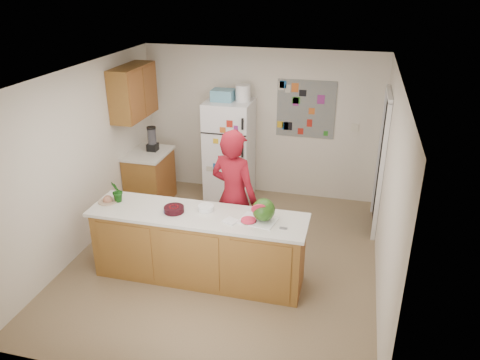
% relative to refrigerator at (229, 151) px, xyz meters
% --- Properties ---
extents(floor, '(4.00, 4.50, 0.02)m').
position_rel_refrigerator_xyz_m(floor, '(0.45, -1.88, -0.86)').
color(floor, brown).
rests_on(floor, ground).
extents(wall_back, '(4.00, 0.02, 2.50)m').
position_rel_refrigerator_xyz_m(wall_back, '(0.45, 0.38, 0.40)').
color(wall_back, beige).
rests_on(wall_back, ground).
extents(wall_left, '(0.02, 4.50, 2.50)m').
position_rel_refrigerator_xyz_m(wall_left, '(-1.56, -1.88, 0.40)').
color(wall_left, beige).
rests_on(wall_left, ground).
extents(wall_right, '(0.02, 4.50, 2.50)m').
position_rel_refrigerator_xyz_m(wall_right, '(2.46, -1.88, 0.40)').
color(wall_right, beige).
rests_on(wall_right, ground).
extents(ceiling, '(4.00, 4.50, 0.02)m').
position_rel_refrigerator_xyz_m(ceiling, '(0.45, -1.88, 1.66)').
color(ceiling, white).
rests_on(ceiling, wall_back).
extents(doorway, '(0.03, 0.85, 2.04)m').
position_rel_refrigerator_xyz_m(doorway, '(2.44, -0.43, 0.17)').
color(doorway, black).
rests_on(doorway, ground).
extents(peninsula_base, '(2.60, 0.62, 0.88)m').
position_rel_refrigerator_xyz_m(peninsula_base, '(0.25, -2.38, -0.41)').
color(peninsula_base, brown).
rests_on(peninsula_base, floor).
extents(peninsula_top, '(2.68, 0.70, 0.04)m').
position_rel_refrigerator_xyz_m(peninsula_top, '(0.25, -2.38, 0.05)').
color(peninsula_top, silver).
rests_on(peninsula_top, peninsula_base).
extents(side_counter_base, '(0.60, 0.80, 0.86)m').
position_rel_refrigerator_xyz_m(side_counter_base, '(-1.24, -0.53, -0.42)').
color(side_counter_base, brown).
rests_on(side_counter_base, floor).
extents(side_counter_top, '(0.64, 0.84, 0.04)m').
position_rel_refrigerator_xyz_m(side_counter_top, '(-1.24, -0.53, 0.03)').
color(side_counter_top, silver).
rests_on(side_counter_top, side_counter_base).
extents(upper_cabinets, '(0.35, 1.00, 0.80)m').
position_rel_refrigerator_xyz_m(upper_cabinets, '(-1.37, -0.58, 1.05)').
color(upper_cabinets, brown).
rests_on(upper_cabinets, wall_left).
extents(refrigerator, '(0.75, 0.70, 1.70)m').
position_rel_refrigerator_xyz_m(refrigerator, '(0.00, 0.00, 0.00)').
color(refrigerator, silver).
rests_on(refrigerator, floor).
extents(fridge_top_bin, '(0.35, 0.28, 0.18)m').
position_rel_refrigerator_xyz_m(fridge_top_bin, '(-0.10, 0.00, 0.94)').
color(fridge_top_bin, '#5999B2').
rests_on(fridge_top_bin, refrigerator).
extents(photo_collage, '(0.95, 0.01, 0.95)m').
position_rel_refrigerator_xyz_m(photo_collage, '(1.20, 0.36, 0.70)').
color(photo_collage, slate).
rests_on(photo_collage, wall_back).
extents(person, '(0.77, 0.63, 1.84)m').
position_rel_refrigerator_xyz_m(person, '(0.56, -1.82, 0.07)').
color(person, maroon).
rests_on(person, floor).
extents(blender_appliance, '(0.14, 0.14, 0.38)m').
position_rel_refrigerator_xyz_m(blender_appliance, '(-1.19, -0.43, 0.24)').
color(blender_appliance, black).
rests_on(blender_appliance, side_counter_top).
extents(cutting_board, '(0.46, 0.38, 0.01)m').
position_rel_refrigerator_xyz_m(cutting_board, '(1.00, -2.38, 0.08)').
color(cutting_board, silver).
rests_on(cutting_board, peninsula_top).
extents(watermelon, '(0.27, 0.27, 0.27)m').
position_rel_refrigerator_xyz_m(watermelon, '(1.06, -2.36, 0.22)').
color(watermelon, '#275716').
rests_on(watermelon, cutting_board).
extents(watermelon_slice, '(0.18, 0.18, 0.02)m').
position_rel_refrigerator_xyz_m(watermelon_slice, '(0.90, -2.43, 0.09)').
color(watermelon_slice, red).
rests_on(watermelon_slice, cutting_board).
extents(cherry_bowl, '(0.29, 0.29, 0.07)m').
position_rel_refrigerator_xyz_m(cherry_bowl, '(-0.04, -2.41, 0.11)').
color(cherry_bowl, black).
rests_on(cherry_bowl, peninsula_top).
extents(white_bowl, '(0.24, 0.24, 0.06)m').
position_rel_refrigerator_xyz_m(white_bowl, '(0.33, -2.27, 0.10)').
color(white_bowl, silver).
rests_on(white_bowl, peninsula_top).
extents(cobalt_bowl, '(0.12, 0.12, 0.05)m').
position_rel_refrigerator_xyz_m(cobalt_bowl, '(-0.10, -2.44, 0.10)').
color(cobalt_bowl, navy).
rests_on(cobalt_bowl, peninsula_top).
extents(plate, '(0.27, 0.27, 0.02)m').
position_rel_refrigerator_xyz_m(plate, '(-0.95, -2.36, 0.08)').
color(plate, '#BEB395').
rests_on(plate, peninsula_top).
extents(paper_towel, '(0.20, 0.19, 0.02)m').
position_rel_refrigerator_xyz_m(paper_towel, '(0.70, -2.48, 0.08)').
color(paper_towel, white).
rests_on(paper_towel, peninsula_top).
extents(keys, '(0.09, 0.04, 0.01)m').
position_rel_refrigerator_xyz_m(keys, '(1.32, -2.49, 0.08)').
color(keys, slate).
rests_on(keys, peninsula_top).
extents(potted_plant, '(0.18, 0.20, 0.29)m').
position_rel_refrigerator_xyz_m(potted_plant, '(-0.82, -2.33, 0.22)').
color(potted_plant, '#0C3D10').
rests_on(potted_plant, peninsula_top).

